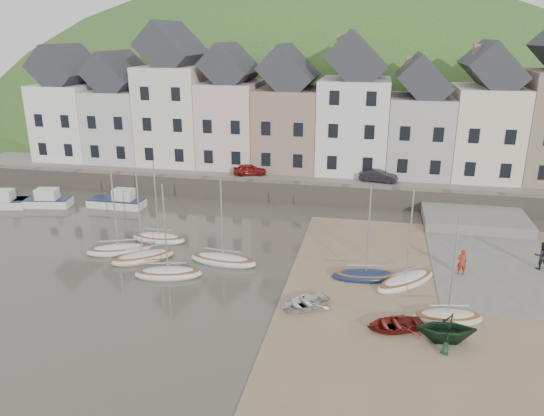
% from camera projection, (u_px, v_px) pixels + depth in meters
% --- Properties ---
extents(ground, '(160.00, 160.00, 0.00)m').
position_uv_depth(ground, '(252.00, 285.00, 31.78)').
color(ground, '#433F35').
rests_on(ground, ground).
extents(quay_land, '(90.00, 30.00, 1.50)m').
position_uv_depth(quay_land, '(316.00, 157.00, 61.26)').
color(quay_land, '#345923').
rests_on(quay_land, ground).
extents(quay_street, '(70.00, 7.00, 0.10)m').
position_uv_depth(quay_street, '(302.00, 176.00, 50.33)').
color(quay_street, slate).
rests_on(quay_street, quay_land).
extents(seawall, '(70.00, 1.20, 1.80)m').
position_uv_depth(seawall, '(296.00, 192.00, 47.28)').
color(seawall, slate).
rests_on(seawall, ground).
extents(beach, '(18.00, 26.00, 0.06)m').
position_uv_depth(beach, '(439.00, 302.00, 29.68)').
color(beach, '#7D684C').
rests_on(beach, ground).
extents(slipway, '(8.00, 18.00, 0.12)m').
position_uv_depth(slipway, '(487.00, 253.00, 36.34)').
color(slipway, slate).
rests_on(slipway, ground).
extents(hillside, '(134.40, 84.00, 84.00)m').
position_uv_depth(hillside, '(305.00, 223.00, 94.18)').
color(hillside, '#345923').
rests_on(hillside, ground).
extents(townhouse_terrace, '(61.05, 8.00, 13.93)m').
position_uv_depth(townhouse_terrace, '(326.00, 111.00, 51.40)').
color(townhouse_terrace, white).
rests_on(townhouse_terrace, quay_land).
extents(sailboat_0, '(4.12, 1.60, 6.32)m').
position_uv_depth(sailboat_0, '(159.00, 238.00, 38.38)').
color(sailboat_0, silver).
rests_on(sailboat_0, ground).
extents(sailboat_1, '(4.65, 3.00, 6.32)m').
position_uv_depth(sailboat_1, '(119.00, 250.00, 36.31)').
color(sailboat_1, silver).
rests_on(sailboat_1, ground).
extents(sailboat_2, '(4.28, 3.78, 6.32)m').
position_uv_depth(sailboat_2, '(143.00, 257.00, 35.12)').
color(sailboat_2, beige).
rests_on(sailboat_2, ground).
extents(sailboat_3, '(4.50, 2.44, 6.32)m').
position_uv_depth(sailboat_3, '(168.00, 273.00, 32.77)').
color(sailboat_3, silver).
rests_on(sailboat_3, ground).
extents(sailboat_4, '(4.81, 1.96, 6.32)m').
position_uv_depth(sailboat_4, '(223.00, 260.00, 34.70)').
color(sailboat_4, silver).
rests_on(sailboat_4, ground).
extents(sailboat_5, '(4.44, 2.11, 6.32)m').
position_uv_depth(sailboat_5, '(366.00, 276.00, 32.42)').
color(sailboat_5, '#152143').
rests_on(sailboat_5, ground).
extents(sailboat_6, '(4.37, 4.48, 6.32)m').
position_uv_depth(sailboat_6, '(406.00, 281.00, 31.76)').
color(sailboat_6, silver).
rests_on(sailboat_6, ground).
extents(sailboat_7, '(3.97, 2.14, 6.32)m').
position_uv_depth(sailboat_7, '(448.00, 317.00, 27.69)').
color(sailboat_7, beige).
rests_on(sailboat_7, ground).
extents(motorboat_0, '(5.40, 2.57, 1.70)m').
position_uv_depth(motorboat_0, '(43.00, 200.00, 46.07)').
color(motorboat_0, silver).
rests_on(motorboat_0, ground).
extents(motorboat_2, '(5.02, 1.81, 1.70)m').
position_uv_depth(motorboat_2, '(118.00, 201.00, 45.83)').
color(motorboat_2, silver).
rests_on(motorboat_2, ground).
extents(rowboat_white, '(3.62, 3.54, 0.61)m').
position_uv_depth(rowboat_white, '(304.00, 303.00, 28.94)').
color(rowboat_white, silver).
rests_on(rowboat_white, beach).
extents(rowboat_green, '(3.24, 2.88, 1.57)m').
position_uv_depth(rowboat_green, '(446.00, 328.00, 25.59)').
color(rowboat_green, black).
rests_on(rowboat_green, beach).
extents(rowboat_red, '(3.55, 3.04, 0.62)m').
position_uv_depth(rowboat_red, '(394.00, 324.00, 26.81)').
color(rowboat_red, maroon).
rests_on(rowboat_red, beach).
extents(person_red, '(0.65, 0.46, 1.68)m').
position_uv_depth(person_red, '(462.00, 262.00, 32.68)').
color(person_red, maroon).
rests_on(person_red, slipway).
extents(person_dark, '(1.02, 0.86, 1.85)m').
position_uv_depth(person_dark, '(541.00, 255.00, 33.44)').
color(person_dark, black).
rests_on(person_dark, slipway).
extents(car_left, '(3.42, 2.13, 1.09)m').
position_uv_depth(car_left, '(250.00, 170.00, 50.15)').
color(car_left, maroon).
rests_on(car_left, quay_street).
extents(car_right, '(3.59, 1.72, 1.14)m').
position_uv_depth(car_right, '(379.00, 176.00, 47.82)').
color(car_right, black).
rests_on(car_right, quay_street).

